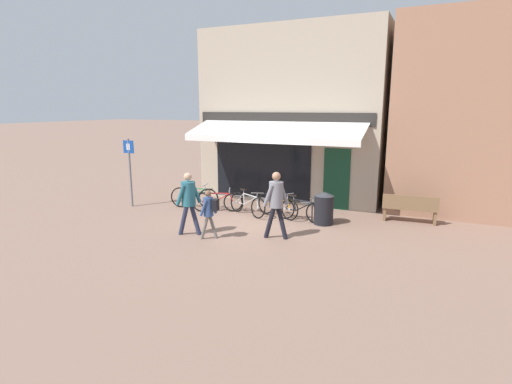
{
  "coord_description": "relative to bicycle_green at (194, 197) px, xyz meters",
  "views": [
    {
      "loc": [
        5.12,
        -10.6,
        3.47
      ],
      "look_at": [
        0.4,
        -0.31,
        1.05
      ],
      "focal_mm": 28.0,
      "sensor_mm": 36.0,
      "label": 1
    }
  ],
  "objects": [
    {
      "name": "bicycle_black",
      "position": [
        3.87,
        0.0,
        -0.03
      ],
      "size": [
        1.7,
        0.52,
        0.81
      ],
      "rotation": [
        -0.11,
        0.0,
        -0.1
      ],
      "color": "black",
      "rests_on": "ground_plane"
    },
    {
      "name": "bicycle_silver",
      "position": [
        2.06,
        -0.01,
        -0.02
      ],
      "size": [
        1.66,
        0.87,
        0.84
      ],
      "rotation": [
        -0.15,
        0.0,
        -0.43
      ],
      "color": "black",
      "rests_on": "ground_plane"
    },
    {
      "name": "pedestrian_adult",
      "position": [
        3.81,
        -1.86,
        0.72
      ],
      "size": [
        0.67,
        0.5,
        1.83
      ],
      "rotation": [
        0.0,
        0.0,
        2.93
      ],
      "color": "black",
      "rests_on": "ground_plane"
    },
    {
      "name": "shop_front",
      "position": [
        2.47,
        3.43,
        2.76
      ],
      "size": [
        6.81,
        4.52,
        6.31
      ],
      "color": "tan",
      "rests_on": "ground_plane"
    },
    {
      "name": "pedestrian_second_adult",
      "position": [
        1.52,
        -2.56,
        0.67
      ],
      "size": [
        0.61,
        0.61,
        1.76
      ],
      "rotation": [
        0.0,
        0.0,
        3.11
      ],
      "color": "#282D47",
      "rests_on": "ground_plane"
    },
    {
      "name": "bicycle_red",
      "position": [
        0.97,
        -0.09,
        -0.03
      ],
      "size": [
        1.58,
        0.79,
        0.79
      ],
      "rotation": [
        0.02,
        0.0,
        0.43
      ],
      "color": "black",
      "rests_on": "ground_plane"
    },
    {
      "name": "bicycle_green",
      "position": [
        0.0,
        0.0,
        0.0
      ],
      "size": [
        1.73,
        0.55,
        0.86
      ],
      "rotation": [
        0.01,
        0.0,
        0.22
      ],
      "color": "black",
      "rests_on": "ground_plane"
    },
    {
      "name": "parking_sign",
      "position": [
        -2.16,
        -0.71,
        1.08
      ],
      "size": [
        0.44,
        0.07,
        2.4
      ],
      "color": "slate",
      "rests_on": "ground_plane"
    },
    {
      "name": "park_bench",
      "position": [
        6.96,
        1.21,
        0.08
      ],
      "size": [
        1.63,
        0.55,
        0.87
      ],
      "rotation": [
        0.0,
        0.0,
        0.07
      ],
      "color": "brown",
      "rests_on": "ground_plane"
    },
    {
      "name": "ground_plane",
      "position": [
        2.49,
        -0.82,
        -0.39
      ],
      "size": [
        160.0,
        160.0,
        0.0
      ],
      "primitive_type": "plane",
      "color": "#846656"
    },
    {
      "name": "litter_bin",
      "position": [
        4.62,
        -0.02,
        0.11
      ],
      "size": [
        0.59,
        0.59,
        0.99
      ],
      "color": "black",
      "rests_on": "ground_plane"
    },
    {
      "name": "neighbour_building",
      "position": [
        8.75,
        3.94,
        2.79
      ],
      "size": [
        5.35,
        4.0,
        6.36
      ],
      "color": "#9E7056",
      "rests_on": "ground_plane"
    },
    {
      "name": "pedestrian_child",
      "position": [
        2.22,
        -2.64,
        0.45
      ],
      "size": [
        0.51,
        0.48,
        1.34
      ],
      "rotation": [
        0.0,
        0.0,
        3.32
      ],
      "color": "slate",
      "rests_on": "ground_plane"
    },
    {
      "name": "bike_rack_rail",
      "position": [
        1.97,
        0.17,
        0.1
      ],
      "size": [
        4.58,
        0.04,
        0.57
      ],
      "color": "#47494F",
      "rests_on": "ground_plane"
    },
    {
      "name": "bicycle_orange",
      "position": [
        3.06,
        0.15,
        -0.01
      ],
      "size": [
        1.66,
        0.73,
        0.84
      ],
      "rotation": [
        -0.06,
        0.0,
        -0.38
      ],
      "color": "black",
      "rests_on": "ground_plane"
    }
  ]
}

